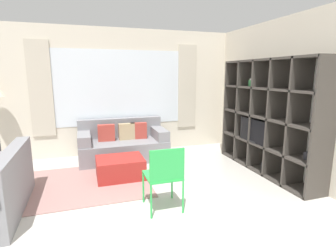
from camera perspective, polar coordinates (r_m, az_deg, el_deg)
name	(u,v)px	position (r m, az deg, el deg)	size (l,w,h in m)	color
ground_plane	(165,236)	(3.12, -0.56, -22.84)	(16.00, 16.00, 0.00)	beige
wall_back	(120,92)	(5.87, -10.46, 7.28)	(6.27, 0.11, 2.70)	beige
wall_right	(269,95)	(5.31, 21.17, 6.24)	(0.07, 4.51, 2.70)	beige
area_rug	(84,183)	(4.55, -17.72, -11.80)	(2.02, 1.66, 0.01)	gray
shelving_unit	(269,117)	(4.97, 21.15, 1.81)	(0.44, 2.33, 2.00)	silver
couch_main	(123,144)	(5.56, -9.76, -3.92)	(1.77, 0.89, 0.81)	gray
ottoman	(120,168)	(4.59, -10.36, -8.95)	(0.78, 0.62, 0.35)	#A82823
folding_chair	(164,173)	(3.36, -0.82, -10.19)	(0.44, 0.46, 0.86)	green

